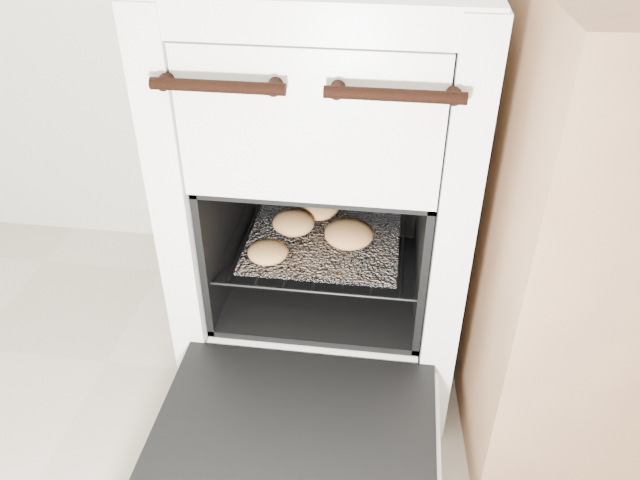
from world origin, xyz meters
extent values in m
cube|color=silver|center=(0.15, 1.22, 0.41)|extent=(0.53, 0.57, 0.81)
cylinder|color=black|center=(0.03, 0.92, 0.71)|extent=(0.19, 0.02, 0.02)
cylinder|color=black|center=(0.27, 0.92, 0.71)|extent=(0.19, 0.02, 0.02)
cube|color=black|center=(0.15, 0.76, 0.18)|extent=(0.46, 0.35, 0.02)
cube|color=silver|center=(0.15, 0.76, 0.17)|extent=(0.48, 0.37, 0.01)
cylinder|color=black|center=(-0.04, 1.15, 0.31)|extent=(0.01, 0.37, 0.01)
cylinder|color=black|center=(0.34, 1.15, 0.31)|extent=(0.01, 0.37, 0.01)
cylinder|color=black|center=(0.15, 0.97, 0.31)|extent=(0.38, 0.01, 0.01)
cylinder|color=black|center=(0.15, 1.32, 0.31)|extent=(0.38, 0.01, 0.01)
cylinder|color=black|center=(-0.01, 1.15, 0.31)|extent=(0.00, 0.35, 0.00)
cylinder|color=black|center=(0.04, 1.15, 0.31)|extent=(0.00, 0.35, 0.00)
cylinder|color=black|center=(0.10, 1.15, 0.31)|extent=(0.00, 0.35, 0.00)
cylinder|color=black|center=(0.15, 1.15, 0.31)|extent=(0.00, 0.35, 0.00)
cylinder|color=black|center=(0.20, 1.15, 0.31)|extent=(0.00, 0.35, 0.00)
cylinder|color=black|center=(0.26, 1.15, 0.31)|extent=(0.00, 0.35, 0.00)
cylinder|color=black|center=(0.31, 1.15, 0.31)|extent=(0.00, 0.35, 0.00)
cube|color=white|center=(0.15, 1.13, 0.32)|extent=(0.30, 0.27, 0.01)
ellipsoid|color=tan|center=(0.05, 1.05, 0.34)|extent=(0.11, 0.11, 0.03)
ellipsoid|color=tan|center=(0.09, 1.15, 0.34)|extent=(0.11, 0.11, 0.04)
ellipsoid|color=tan|center=(0.13, 1.22, 0.34)|extent=(0.13, 0.13, 0.04)
ellipsoid|color=tan|center=(0.20, 1.12, 0.34)|extent=(0.13, 0.13, 0.05)
camera|label=1|loc=(0.28, 0.10, 1.02)|focal=35.00mm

